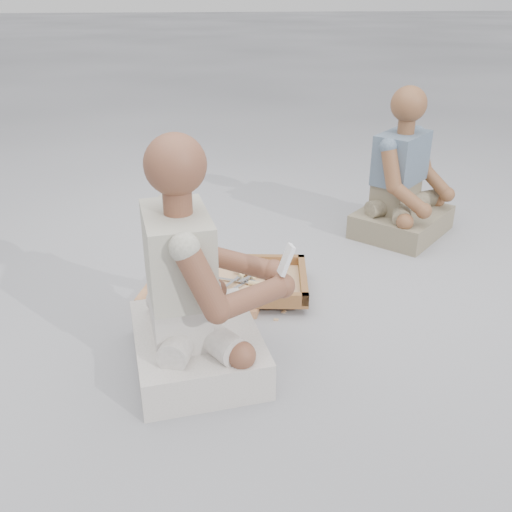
{
  "coord_description": "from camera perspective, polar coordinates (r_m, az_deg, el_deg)",
  "views": [
    {
      "loc": [
        -0.26,
        -1.76,
        1.24
      ],
      "look_at": [
        -0.04,
        0.21,
        0.3
      ],
      "focal_mm": 40.0,
      "sensor_mm": 36.0,
      "label": 1
    }
  ],
  "objects": [
    {
      "name": "wood_chip_7",
      "position": [
        2.84,
        -4.27,
        -0.46
      ],
      "size": [
        0.02,
        0.02,
        0.0
      ],
      "primitive_type": "cube",
      "rotation": [
        0.0,
        0.0,
        1.44
      ],
      "color": "tan",
      "rests_on": "ground"
    },
    {
      "name": "tool_tray",
      "position": [
        2.52,
        -0.55,
        -2.57
      ],
      "size": [
        0.54,
        0.46,
        0.06
      ],
      "rotation": [
        0.0,
        0.0,
        -0.14
      ],
      "color": "brown",
      "rests_on": "carved_panel"
    },
    {
      "name": "wood_chip_6",
      "position": [
        2.45,
        -3.43,
        -4.95
      ],
      "size": [
        0.02,
        0.02,
        0.0
      ],
      "primitive_type": "cube",
      "rotation": [
        0.0,
        0.0,
        2.23
      ],
      "color": "tan",
      "rests_on": "ground"
    },
    {
      "name": "craftsman",
      "position": [
        1.96,
        -6.31,
        -3.82
      ],
      "size": [
        0.6,
        0.6,
        0.84
      ],
      "rotation": [
        0.0,
        0.0,
        -1.43
      ],
      "color": "beige",
      "rests_on": "ground"
    },
    {
      "name": "wood_chip_3",
      "position": [
        2.4,
        2.81,
        -5.59
      ],
      "size": [
        0.02,
        0.02,
        0.0
      ],
      "primitive_type": "cube",
      "rotation": [
        0.0,
        0.0,
        0.98
      ],
      "color": "tan",
      "rests_on": "ground"
    },
    {
      "name": "chisel_6",
      "position": [
        2.6,
        0.76,
        -1.16
      ],
      "size": [
        0.16,
        0.18,
        0.02
      ],
      "rotation": [
        0.0,
        0.0,
        0.84
      ],
      "color": "silver",
      "rests_on": "tool_tray"
    },
    {
      "name": "wood_chip_5",
      "position": [
        2.55,
        -3.52,
        -3.71
      ],
      "size": [
        0.02,
        0.02,
        0.0
      ],
      "primitive_type": "cube",
      "rotation": [
        0.0,
        0.0,
        1.6
      ],
      "color": "tan",
      "rests_on": "ground"
    },
    {
      "name": "wood_chip_2",
      "position": [
        2.35,
        2.02,
        -6.39
      ],
      "size": [
        0.02,
        0.02,
        0.0
      ],
      "primitive_type": "cube",
      "rotation": [
        0.0,
        0.0,
        2.91
      ],
      "color": "tan",
      "rests_on": "ground"
    },
    {
      "name": "wood_chip_4",
      "position": [
        2.49,
        5.12,
        -4.49
      ],
      "size": [
        0.02,
        0.02,
        0.0
      ],
      "primitive_type": "cube",
      "rotation": [
        0.0,
        0.0,
        0.82
      ],
      "color": "tan",
      "rests_on": "ground"
    },
    {
      "name": "mobile_phone",
      "position": [
        1.92,
        3.04,
        -0.37
      ],
      "size": [
        0.06,
        0.05,
        0.11
      ],
      "rotation": [
        -0.35,
        0.0,
        -1.41
      ],
      "color": "white",
      "rests_on": "craftsman"
    },
    {
      "name": "wood_chip_0",
      "position": [
        2.58,
        0.33,
        -3.2
      ],
      "size": [
        0.02,
        0.02,
        0.0
      ],
      "primitive_type": "cube",
      "rotation": [
        0.0,
        0.0,
        2.75
      ],
      "color": "tan",
      "rests_on": "ground"
    },
    {
      "name": "ground",
      "position": [
        2.17,
        1.71,
        -9.51
      ],
      "size": [
        60.0,
        60.0,
        0.0
      ],
      "primitive_type": "plane",
      "color": "#A4A4A9",
      "rests_on": "ground"
    },
    {
      "name": "chisel_7",
      "position": [
        2.53,
        1.11,
        -2.01
      ],
      "size": [
        0.2,
        0.12,
        0.02
      ],
      "rotation": [
        0.0,
        0.0,
        -0.49
      ],
      "color": "silver",
      "rests_on": "tool_tray"
    },
    {
      "name": "chisel_1",
      "position": [
        2.53,
        -1.48,
        -1.93
      ],
      "size": [
        0.15,
        0.18,
        0.02
      ],
      "rotation": [
        0.0,
        0.0,
        0.91
      ],
      "color": "silver",
      "rests_on": "tool_tray"
    },
    {
      "name": "carved_panel",
      "position": [
        2.55,
        -5.08,
        -3.35
      ],
      "size": [
        0.61,
        0.49,
        0.04
      ],
      "primitive_type": "cube",
      "rotation": [
        0.0,
        0.0,
        -0.3
      ],
      "color": "#9A683B",
      "rests_on": "ground"
    },
    {
      "name": "companion",
      "position": [
        3.17,
        14.54,
        6.69
      ],
      "size": [
        0.64,
        0.64,
        0.79
      ],
      "rotation": [
        0.0,
        0.0,
        3.94
      ],
      "color": "gray",
      "rests_on": "ground"
    },
    {
      "name": "chisel_4",
      "position": [
        2.48,
        -0.44,
        -2.72
      ],
      "size": [
        0.21,
        0.11,
        0.02
      ],
      "rotation": [
        0.0,
        0.0,
        -0.42
      ],
      "color": "silver",
      "rests_on": "tool_tray"
    },
    {
      "name": "chisel_2",
      "position": [
        2.52,
        1.59,
        -2.23
      ],
      "size": [
        0.11,
        0.21,
        0.02
      ],
      "rotation": [
        0.0,
        0.0,
        1.15
      ],
      "color": "silver",
      "rests_on": "tool_tray"
    },
    {
      "name": "chisel_3",
      "position": [
        2.63,
        -1.07,
        -0.96
      ],
      "size": [
        0.07,
        0.22,
        0.02
      ],
      "rotation": [
        0.0,
        0.0,
        1.35
      ],
      "color": "silver",
      "rests_on": "tool_tray"
    },
    {
      "name": "wood_chip_1",
      "position": [
        2.69,
        -6.68,
        -2.1
      ],
      "size": [
        0.02,
        0.02,
        0.0
      ],
      "primitive_type": "cube",
      "rotation": [
        0.0,
        0.0,
        0.93
      ],
      "color": "tan",
      "rests_on": "ground"
    },
    {
      "name": "chisel_5",
      "position": [
        2.51,
        2.19,
        -2.42
      ],
      "size": [
        0.18,
        0.15,
        0.02
      ],
      "rotation": [
        0.0,
        0.0,
        0.68
      ],
      "color": "silver",
      "rests_on": "tool_tray"
    },
    {
      "name": "chisel_8",
      "position": [
        2.54,
        -0.24,
        -2.18
      ],
      "size": [
        0.17,
        0.17,
        0.02
      ],
      "rotation": [
        0.0,
        0.0,
        0.77
      ],
      "color": "silver",
      "rests_on": "tool_tray"
    },
    {
      "name": "chisel_0",
      "position": [
        2.47,
        1.24,
        -2.98
      ],
      "size": [
        0.18,
        0.15,
        0.02
      ],
      "rotation": [
        0.0,
        0.0,
        -0.69
      ],
      "color": "silver",
      "rests_on": "tool_tray"
    },
    {
      "name": "wood_chip_8",
      "position": [
        2.58,
        -3.61,
        -3.29
      ],
      "size": [
        0.02,
        0.02,
        0.0
      ],
      "primitive_type": "cube",
      "rotation": [
        0.0,
        0.0,
        1.4
      ],
      "color": "tan",
      "rests_on": "ground"
    }
  ]
}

